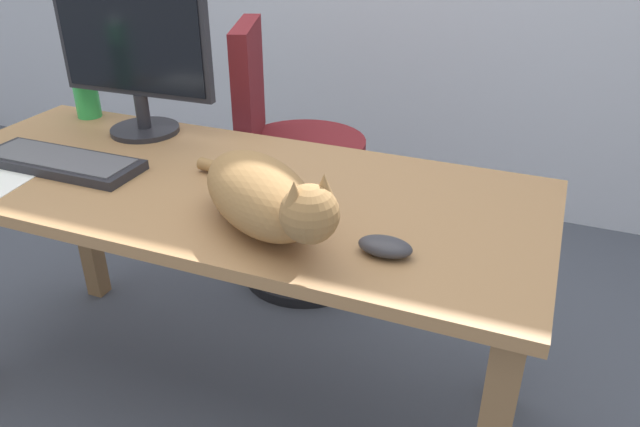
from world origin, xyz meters
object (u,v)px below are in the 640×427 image
(office_chair, at_px, (291,175))
(cat, at_px, (264,195))
(keyboard, at_px, (60,162))
(monitor, at_px, (134,56))
(water_bottle, at_px, (85,87))
(computer_mouse, at_px, (385,246))

(office_chair, height_order, cat, office_chair)
(keyboard, bearing_deg, cat, -8.74)
(office_chair, relative_size, cat, 1.92)
(monitor, relative_size, keyboard, 1.09)
(keyboard, height_order, water_bottle, water_bottle)
(office_chair, distance_m, water_bottle, 0.75)
(keyboard, distance_m, water_bottle, 0.41)
(cat, bearing_deg, keyboard, 171.26)
(monitor, bearing_deg, office_chair, 59.67)
(keyboard, bearing_deg, water_bottle, 120.29)
(office_chair, height_order, keyboard, office_chair)
(cat, distance_m, computer_mouse, 0.27)
(cat, height_order, water_bottle, water_bottle)
(monitor, distance_m, computer_mouse, 0.96)
(cat, height_order, computer_mouse, cat)
(office_chair, bearing_deg, keyboard, -112.67)
(cat, xyz_separation_m, water_bottle, (-0.84, 0.44, 0.01))
(cat, relative_size, computer_mouse, 4.54)
(keyboard, bearing_deg, monitor, 80.87)
(keyboard, relative_size, water_bottle, 2.14)
(computer_mouse, bearing_deg, cat, -179.91)
(office_chair, xyz_separation_m, computer_mouse, (0.59, -0.84, 0.30))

